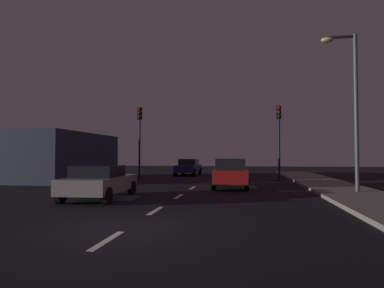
% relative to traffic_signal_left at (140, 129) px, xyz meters
% --- Properties ---
extents(ground_plane, '(80.00, 80.00, 0.00)m').
position_rel_traffic_signal_left_xyz_m(ground_plane, '(4.81, -8.75, -3.68)').
color(ground_plane, black).
extents(sidewalk_curb_right, '(3.00, 40.00, 0.15)m').
position_rel_traffic_signal_left_xyz_m(sidewalk_curb_right, '(12.31, -8.75, -3.61)').
color(sidewalk_curb_right, gray).
rests_on(sidewalk_curb_right, ground_plane).
extents(lane_stripe_nearest, '(0.16, 1.60, 0.01)m').
position_rel_traffic_signal_left_xyz_m(lane_stripe_nearest, '(4.81, -16.95, -3.68)').
color(lane_stripe_nearest, silver).
rests_on(lane_stripe_nearest, ground_plane).
extents(lane_stripe_second, '(0.16, 1.60, 0.01)m').
position_rel_traffic_signal_left_xyz_m(lane_stripe_second, '(4.81, -13.15, -3.68)').
color(lane_stripe_second, silver).
rests_on(lane_stripe_second, ground_plane).
extents(lane_stripe_third, '(0.16, 1.60, 0.01)m').
position_rel_traffic_signal_left_xyz_m(lane_stripe_third, '(4.81, -9.35, -3.68)').
color(lane_stripe_third, silver).
rests_on(lane_stripe_third, ground_plane).
extents(lane_stripe_fourth, '(0.16, 1.60, 0.01)m').
position_rel_traffic_signal_left_xyz_m(lane_stripe_fourth, '(4.81, -5.55, -3.68)').
color(lane_stripe_fourth, silver).
rests_on(lane_stripe_fourth, ground_plane).
extents(traffic_signal_left, '(0.32, 0.38, 5.29)m').
position_rel_traffic_signal_left_xyz_m(traffic_signal_left, '(0.00, 0.00, 0.00)').
color(traffic_signal_left, black).
rests_on(traffic_signal_left, ground_plane).
extents(traffic_signal_right, '(0.32, 0.38, 5.17)m').
position_rel_traffic_signal_left_xyz_m(traffic_signal_right, '(9.94, -0.00, -0.07)').
color(traffic_signal_right, black).
rests_on(traffic_signal_right, ground_plane).
extents(car_stopped_ahead, '(2.03, 4.54, 1.59)m').
position_rel_traffic_signal_left_xyz_m(car_stopped_ahead, '(6.83, -4.93, -2.88)').
color(car_stopped_ahead, '#B21919').
rests_on(car_stopped_ahead, ground_plane).
extents(car_adjacent_lane, '(2.10, 4.12, 1.37)m').
position_rel_traffic_signal_left_xyz_m(car_adjacent_lane, '(1.83, -10.79, -2.97)').
color(car_adjacent_lane, gray).
rests_on(car_adjacent_lane, ground_plane).
extents(car_oncoming_far, '(1.93, 4.36, 1.44)m').
position_rel_traffic_signal_left_xyz_m(car_oncoming_far, '(2.63, 5.92, -2.94)').
color(car_oncoming_far, navy).
rests_on(car_oncoming_far, ground_plane).
extents(street_lamp_right, '(1.57, 0.36, 7.28)m').
position_rel_traffic_signal_left_xyz_m(street_lamp_right, '(12.39, -7.58, 0.66)').
color(street_lamp_right, '#4C4C51').
rests_on(street_lamp_right, ground_plane).
extents(storefront_left, '(4.40, 9.62, 3.36)m').
position_rel_traffic_signal_left_xyz_m(storefront_left, '(-5.39, -0.93, -2.00)').
color(storefront_left, '#333847').
rests_on(storefront_left, ground_plane).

